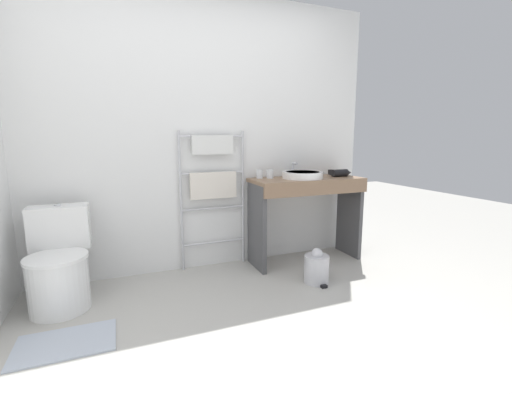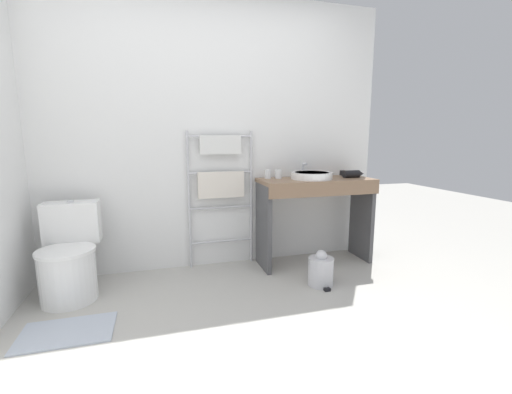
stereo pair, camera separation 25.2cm
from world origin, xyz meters
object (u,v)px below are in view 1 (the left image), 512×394
sink_basin (303,175)px  toilet (59,266)px  trash_bin (317,268)px  cup_near_wall (260,174)px  cup_near_edge (270,174)px  hair_dryer (340,173)px  towel_radiator (213,178)px

sink_basin → toilet: bearing=-176.2°
sink_basin → trash_bin: (-0.13, -0.50, -0.74)m
trash_bin → sink_basin: bearing=75.6°
cup_near_wall → cup_near_edge: bearing=-14.6°
toilet → trash_bin: toilet is taller
cup_near_wall → hair_dryer: size_ratio=0.38×
trash_bin → hair_dryer: bearing=41.5°
sink_basin → cup_near_edge: cup_near_edge is taller
towel_radiator → sink_basin: towel_radiator is taller
sink_basin → cup_near_wall: bearing=158.8°
sink_basin → cup_near_edge: bearing=156.7°
cup_near_wall → trash_bin: 1.02m
sink_basin → trash_bin: size_ratio=1.29×
cup_near_wall → hair_dryer: cup_near_wall is taller
trash_bin → cup_near_edge: bearing=104.4°
toilet → cup_near_edge: (1.80, 0.26, 0.58)m
toilet → towel_radiator: bearing=14.9°
toilet → hair_dryer: hair_dryer is taller
towel_radiator → sink_basin: 0.86m
cup_near_wall → hair_dryer: bearing=-10.4°
trash_bin → towel_radiator: bearing=135.6°
toilet → cup_near_edge: cup_near_edge is taller
toilet → sink_basin: 2.17m
trash_bin → toilet: bearing=169.7°
cup_near_wall → trash_bin: size_ratio=0.27×
toilet → cup_near_wall: 1.82m
toilet → cup_near_wall: cup_near_wall is taller
hair_dryer → towel_radiator: bearing=171.2°
sink_basin → cup_near_edge: (-0.29, 0.12, 0.01)m
cup_near_wall → trash_bin: bearing=-68.3°
cup_near_wall → hair_dryer: 0.83m
towel_radiator → cup_near_wall: bearing=-5.7°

